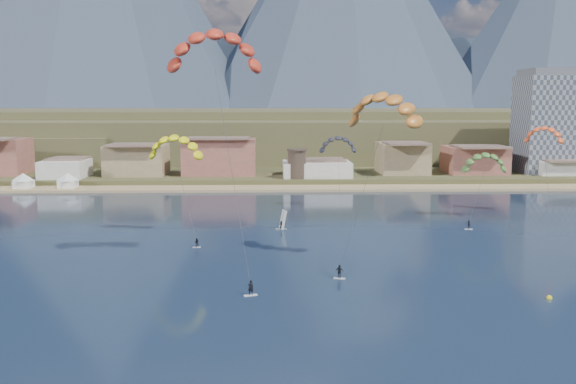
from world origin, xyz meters
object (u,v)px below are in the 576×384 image
at_px(watchtower, 297,163).
at_px(kitesurfer_orange, 384,105).
at_px(kitesurfer_green, 485,160).
at_px(apartment_tower, 552,122).
at_px(windsurfer, 282,223).
at_px(kitesurfer_yellow, 175,143).
at_px(buoy, 549,298).
at_px(kitesurfer_red, 215,45).

distance_m(watchtower, kitesurfer_orange, 89.16).
height_order(kitesurfer_orange, kitesurfer_green, kitesurfer_orange).
bearing_deg(kitesurfer_orange, apartment_tower, 54.80).
distance_m(kitesurfer_green, windsurfer, 44.30).
distance_m(apartment_tower, kitesurfer_orange, 123.82).
bearing_deg(watchtower, windsurfer, -95.13).
distance_m(kitesurfer_yellow, kitesurfer_green, 62.62).
relative_size(watchtower, kitesurfer_orange, 0.32).
bearing_deg(kitesurfer_green, buoy, -100.57).
xyz_separation_m(kitesurfer_green, windsurfer, (-41.72, -10.07, -10.95)).
height_order(watchtower, windsurfer, watchtower).
relative_size(kitesurfer_orange, buoy, 38.60).
relative_size(apartment_tower, kitesurfer_green, 1.89).
relative_size(kitesurfer_red, windsurfer, 9.77).
bearing_deg(windsurfer, buoy, -53.32).
height_order(kitesurfer_orange, windsurfer, kitesurfer_orange).
relative_size(kitesurfer_red, buoy, 51.25).
xyz_separation_m(kitesurfer_red, kitesurfer_green, (51.47, 37.47, -19.54)).
relative_size(watchtower, windsurfer, 2.36).
xyz_separation_m(watchtower, kitesurfer_yellow, (-24.57, -66.74, 10.20)).
bearing_deg(kitesurfer_orange, watchtower, 95.71).
distance_m(kitesurfer_yellow, buoy, 65.68).
bearing_deg(kitesurfer_orange, kitesurfer_red, -174.15).
relative_size(apartment_tower, kitesurfer_yellow, 1.59).
distance_m(apartment_tower, kitesurfer_yellow, 132.12).
bearing_deg(kitesurfer_red, windsurfer, 70.43).
distance_m(apartment_tower, watchtower, 82.02).
distance_m(apartment_tower, kitesurfer_green, 79.50).
xyz_separation_m(kitesurfer_orange, windsurfer, (-14.28, 24.94, -22.30)).
xyz_separation_m(windsurfer, buoy, (31.87, -42.78, -1.04)).
distance_m(watchtower, buoy, 108.34).
bearing_deg(kitesurfer_green, kitesurfer_orange, -128.09).
distance_m(kitesurfer_yellow, windsurfer, 24.88).
bearing_deg(buoy, kitesurfer_orange, 134.58).
height_order(kitesurfer_yellow, buoy, kitesurfer_yellow).
bearing_deg(buoy, kitesurfer_yellow, 143.10).
xyz_separation_m(apartment_tower, kitesurfer_red, (-95.32, -103.54, 13.82)).
bearing_deg(kitesurfer_yellow, buoy, -36.90).
height_order(kitesurfer_red, windsurfer, kitesurfer_red).
distance_m(apartment_tower, buoy, 131.68).
distance_m(apartment_tower, windsurfer, 115.75).
height_order(watchtower, buoy, watchtower).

